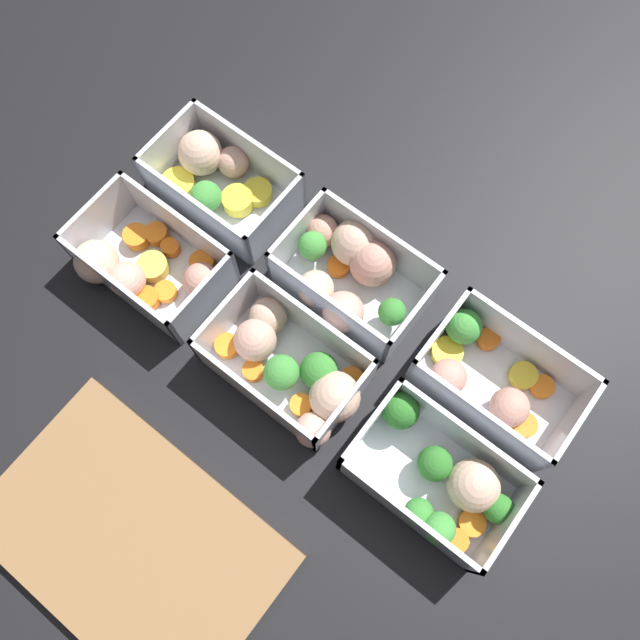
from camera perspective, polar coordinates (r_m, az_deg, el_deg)
ground_plane at (r=0.67m, az=0.00°, el=-0.63°), size 4.00×4.00×0.00m
container_near_left at (r=0.66m, az=15.24°, el=-5.05°), size 0.16×0.10×0.07m
container_near_center at (r=0.67m, az=2.76°, el=4.51°), size 0.17×0.13×0.07m
container_near_right at (r=0.73m, az=-9.41°, el=12.77°), size 0.16×0.11×0.07m
container_far_left at (r=0.63m, az=11.16°, el=-13.94°), size 0.16×0.10×0.07m
container_far_center at (r=0.63m, az=-2.41°, el=-4.43°), size 0.18×0.11×0.07m
container_far_right at (r=0.70m, az=-15.70°, el=4.80°), size 0.16×0.12×0.07m
cutting_board at (r=0.66m, az=-16.72°, el=-18.68°), size 0.28×0.18×0.02m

